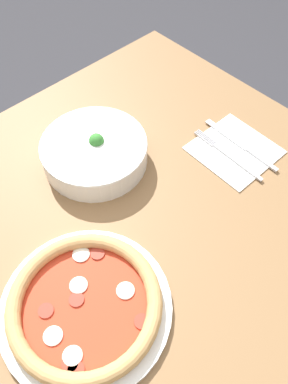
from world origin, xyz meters
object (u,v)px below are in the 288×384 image
Objects in this scene: fork at (228,155)px; pizza at (85,305)px; knife at (243,146)px; bowl at (95,151)px.

pizza is at bearing 98.73° from fork.
fork and knife have the same top height.
bowl is 1.10× the size of knife.
pizza is at bearing -131.95° from bowl.
knife is at bearing -96.69° from fork.
knife is (0.49, 0.05, -0.01)m from pizza.
pizza reaches higher than knife.
pizza is 0.33m from bowl.
fork is at bearing 83.31° from knife.
knife is at bearing -36.65° from bowl.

